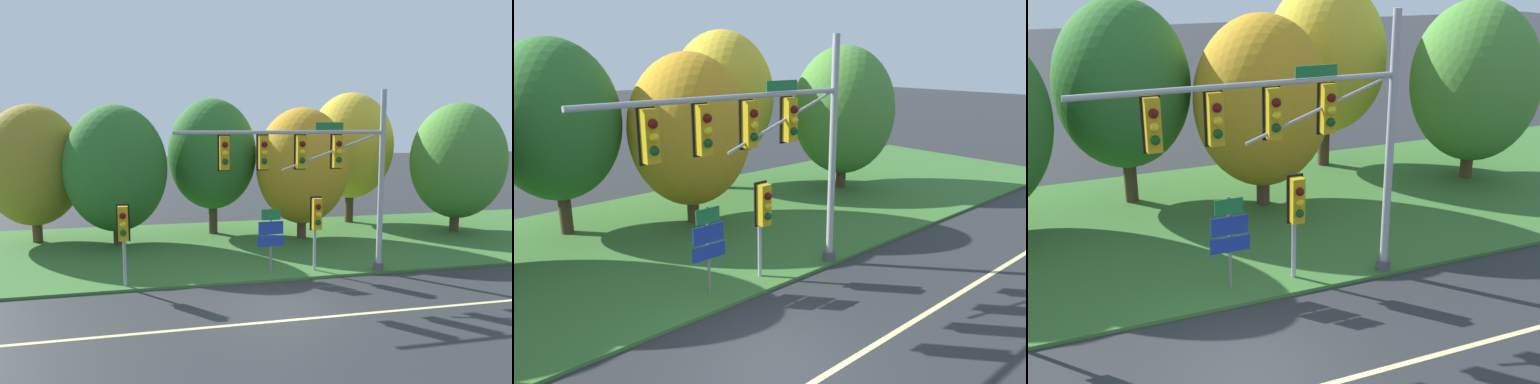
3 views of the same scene
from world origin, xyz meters
The scene contains 9 objects.
ground_plane centered at (0.00, 0.00, 0.00)m, with size 160.00×160.00×0.00m, color #282B2D.
grass_verge centered at (0.00, 8.25, 0.05)m, with size 48.00×11.50×0.10m, color #386B2D.
traffic_signal_mast centered at (2.15, 2.75, 4.44)m, with size 8.21×0.49×7.08m.
pedestrian_signal_further_along centered at (2.38, 3.15, 2.23)m, with size 0.46×0.55×2.97m.
route_sign_post centered at (0.61, 3.40, 1.69)m, with size 1.08×0.08×2.56m.
tree_behind_signpost centered at (-0.60, 11.00, 4.30)m, with size 4.61×4.61×7.10m.
tree_mid_verge centered at (3.67, 8.94, 3.78)m, with size 4.66×4.66×6.60m.
tree_tall_centre centered at (7.72, 12.32, 4.61)m, with size 4.91×4.91×7.59m.
tree_right_far centered at (12.28, 8.64, 3.91)m, with size 4.93×4.93×6.91m.
Camera 3 is at (-4.00, -11.08, 8.23)m, focal length 45.00 mm.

